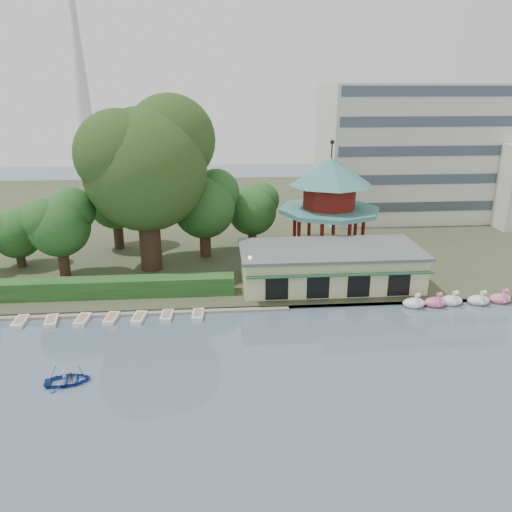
{
  "coord_description": "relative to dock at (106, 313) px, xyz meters",
  "views": [
    {
      "loc": [
        -1.6,
        -25.84,
        19.97
      ],
      "look_at": [
        2.0,
        18.0,
        5.0
      ],
      "focal_mm": 35.0,
      "sensor_mm": 36.0,
      "label": 1
    }
  ],
  "objects": [
    {
      "name": "ground_plane",
      "position": [
        12.0,
        -17.2,
        -0.12
      ],
      "size": [
        220.0,
        220.0,
        0.0
      ],
      "primitive_type": "plane",
      "color": "slate",
      "rests_on": "ground"
    },
    {
      "name": "shore",
      "position": [
        12.0,
        34.8,
        0.08
      ],
      "size": [
        220.0,
        70.0,
        0.4
      ],
      "primitive_type": "cube",
      "color": "#424930",
      "rests_on": "ground"
    },
    {
      "name": "embankment",
      "position": [
        12.0,
        0.1,
        0.03
      ],
      "size": [
        220.0,
        0.6,
        0.3
      ],
      "primitive_type": "cube",
      "color": "gray",
      "rests_on": "ground"
    },
    {
      "name": "dock",
      "position": [
        0.0,
        0.0,
        0.0
      ],
      "size": [
        34.0,
        1.6,
        0.24
      ],
      "primitive_type": "cube",
      "color": "gray",
      "rests_on": "ground"
    },
    {
      "name": "boathouse",
      "position": [
        22.0,
        4.77,
        2.25
      ],
      "size": [
        18.6,
        9.39,
        3.9
      ],
      "color": "beige",
      "rests_on": "shore"
    },
    {
      "name": "pavilion",
      "position": [
        24.0,
        14.8,
        7.36
      ],
      "size": [
        12.4,
        12.4,
        13.5
      ],
      "color": "beige",
      "rests_on": "shore"
    },
    {
      "name": "office_building",
      "position": [
        44.67,
        31.8,
        9.61
      ],
      "size": [
        38.0,
        18.0,
        20.0
      ],
      "color": "silver",
      "rests_on": "shore"
    },
    {
      "name": "broadcast_tower",
      "position": [
        -30.0,
        122.8,
        33.86
      ],
      "size": [
        8.0,
        8.0,
        96.0
      ],
      "color": "silver",
      "rests_on": "ground"
    },
    {
      "name": "hedge",
      "position": [
        -3.0,
        3.3,
        1.18
      ],
      "size": [
        30.0,
        2.0,
        1.8
      ],
      "primitive_type": "cube",
      "color": "#285A23",
      "rests_on": "shore"
    },
    {
      "name": "lamp_post",
      "position": [
        13.5,
        1.8,
        3.22
      ],
      "size": [
        0.36,
        0.36,
        4.28
      ],
      "color": "black",
      "rests_on": "shore"
    },
    {
      "name": "big_tree",
      "position": [
        3.18,
        11.01,
        12.42
      ],
      "size": [
        14.45,
        13.46,
        19.01
      ],
      "color": "#3A281C",
      "rests_on": "shore"
    },
    {
      "name": "small_trees",
      "position": [
        0.03,
        14.54,
        6.21
      ],
      "size": [
        39.48,
        16.75,
        10.41
      ],
      "color": "#3A281C",
      "rests_on": "shore"
    },
    {
      "name": "swan_boats",
      "position": [
        37.7,
        -0.62,
        0.28
      ],
      "size": [
        20.03,
        2.16,
        1.92
      ],
      "color": "white",
      "rests_on": "ground"
    },
    {
      "name": "moored_rowboats",
      "position": [
        -3.27,
        -1.39,
        0.06
      ],
      "size": [
        24.42,
        2.73,
        0.36
      ],
      "color": "white",
      "rests_on": "ground"
    },
    {
      "name": "rowboat_with_passengers",
      "position": [
        -0.38,
        -11.41,
        0.34
      ],
      "size": [
        4.95,
        3.92,
        2.01
      ],
      "color": "#2244AA",
      "rests_on": "ground"
    }
  ]
}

